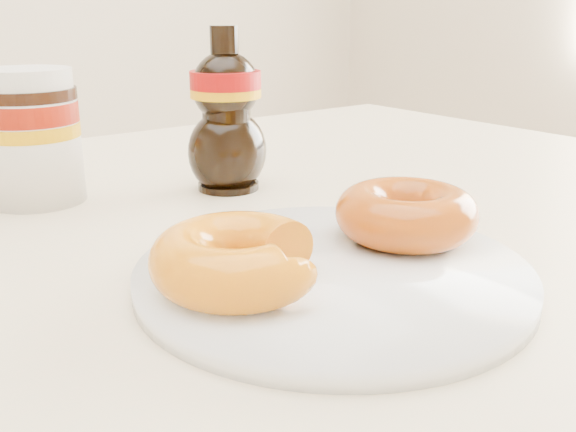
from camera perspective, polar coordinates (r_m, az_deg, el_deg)
dining_table at (r=0.56m, az=-13.35°, el=-10.59°), size 1.40×0.90×0.75m
plate at (r=0.44m, az=4.00°, el=-5.10°), size 0.27×0.27×0.01m
donut_bitten at (r=0.39m, az=-4.53°, el=-3.80°), size 0.12×0.12×0.04m
donut_whole at (r=0.49m, az=10.46°, el=0.25°), size 0.12×0.12×0.04m
nutella_jar at (r=0.65m, az=-21.86°, el=7.00°), size 0.09×0.09×0.13m
syrup_bottle at (r=0.65m, az=-5.51°, el=9.34°), size 0.10×0.10×0.16m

